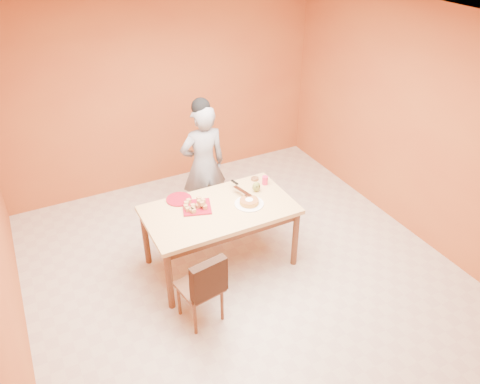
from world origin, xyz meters
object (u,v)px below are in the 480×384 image
sponge_cake (249,202)px  pastry_platter (197,207)px  red_dinner_plate (179,199)px  checker_tin (255,179)px  dining_table (220,215)px  person (204,165)px  egg_ornament (256,187)px  dining_chair (200,286)px  magenta_glass (265,180)px

sponge_cake → pastry_platter: bearing=159.7°
red_dinner_plate → checker_tin: (0.95, 0.00, 0.00)m
pastry_platter → sponge_cake: size_ratio=1.44×
dining_table → person: bearing=77.3°
dining_table → sponge_cake: size_ratio=7.73×
red_dinner_plate → person: bearing=46.1°
dining_table → checker_tin: 0.72m
dining_table → red_dinner_plate: (-0.33, 0.35, 0.10)m
dining_table → person: size_ratio=1.01×
dining_table → pastry_platter: 0.26m
person → sponge_cake: bearing=98.1°
egg_ornament → dining_table: bearing=-153.1°
red_dinner_plate → egg_ornament: egg_ornament is taller
dining_chair → person: 1.77m
egg_ornament → dining_chair: bearing=-129.0°
dining_table → egg_ornament: (0.52, 0.12, 0.15)m
pastry_platter → magenta_glass: (0.89, 0.09, 0.04)m
egg_ornament → magenta_glass: (0.16, 0.09, -0.01)m
dining_chair → sponge_cake: bearing=26.2°
dining_chair → sponge_cake: dining_chair is taller
pastry_platter → magenta_glass: bearing=6.0°
person → pastry_platter: bearing=63.4°
dining_table → dining_chair: (-0.52, -0.67, -0.23)m
egg_ornament → checker_tin: egg_ornament is taller
red_dinner_plate → checker_tin: size_ratio=3.15×
sponge_cake → egg_ornament: bearing=45.1°
red_dinner_plate → checker_tin: checker_tin is taller
pastry_platter → egg_ornament: size_ratio=2.48×
dining_chair → magenta_glass: bearing=27.3°
pastry_platter → sponge_cake: (0.53, -0.20, 0.03)m
checker_tin → egg_ornament: bearing=-114.7°
dining_chair → checker_tin: 1.57m
dining_chair → red_dinner_plate: (0.20, 1.02, 0.34)m
dining_chair → egg_ornament: 1.36m
dining_chair → pastry_platter: bearing=59.5°
magenta_glass → sponge_cake: bearing=-141.2°
dining_table → magenta_glass: (0.68, 0.21, 0.14)m
sponge_cake → magenta_glass: 0.46m
sponge_cake → checker_tin: size_ratio=2.32×
person → egg_ornament: 0.84m
checker_tin → magenta_glass: bearing=-66.9°
dining_table → pastry_platter: bearing=150.8°
checker_tin → person: bearing=127.2°
dining_table → person: (0.20, 0.90, 0.12)m
dining_table → pastry_platter: size_ratio=5.37×
dining_table → magenta_glass: bearing=17.3°
pastry_platter → red_dinner_plate: same height
pastry_platter → red_dinner_plate: (-0.12, 0.23, -0.00)m
sponge_cake → person: bearing=96.7°
dining_table → dining_chair: 0.88m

